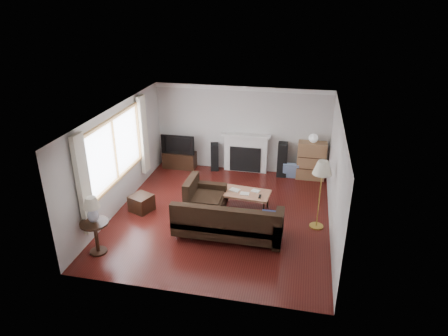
% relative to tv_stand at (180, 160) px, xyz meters
% --- Properties ---
extents(room, '(5.10, 5.60, 2.54)m').
position_rel_tv_stand_xyz_m(room, '(1.83, -2.50, 1.01)').
color(room, '#47130F').
rests_on(room, ground).
extents(window, '(0.12, 2.74, 1.54)m').
position_rel_tv_stand_xyz_m(window, '(-0.62, -2.70, 1.31)').
color(window, olive).
rests_on(window, room).
extents(curtain_near, '(0.10, 0.35, 2.10)m').
position_rel_tv_stand_xyz_m(curtain_near, '(-0.57, -4.22, 1.16)').
color(curtain_near, white).
rests_on(curtain_near, room).
extents(curtain_far, '(0.10, 0.35, 2.10)m').
position_rel_tv_stand_xyz_m(curtain_far, '(-0.57, -1.18, 1.16)').
color(curtain_far, white).
rests_on(curtain_far, room).
extents(fireplace, '(1.40, 0.26, 1.15)m').
position_rel_tv_stand_xyz_m(fireplace, '(1.98, 0.14, 0.33)').
color(fireplace, white).
rests_on(fireplace, room).
extents(tv_stand, '(0.96, 0.43, 0.48)m').
position_rel_tv_stand_xyz_m(tv_stand, '(0.00, 0.00, 0.00)').
color(tv_stand, black).
rests_on(tv_stand, ground).
extents(television, '(1.00, 0.13, 0.57)m').
position_rel_tv_stand_xyz_m(television, '(0.00, 0.00, 0.53)').
color(television, black).
rests_on(television, tv_stand).
extents(speaker_left, '(0.28, 0.32, 0.82)m').
position_rel_tv_stand_xyz_m(speaker_left, '(1.07, 0.05, 0.17)').
color(speaker_left, black).
rests_on(speaker_left, ground).
extents(speaker_right, '(0.29, 0.34, 0.99)m').
position_rel_tv_stand_xyz_m(speaker_right, '(3.05, 0.05, 0.25)').
color(speaker_right, black).
rests_on(speaker_right, ground).
extents(bookshelf, '(0.79, 0.37, 1.08)m').
position_rel_tv_stand_xyz_m(bookshelf, '(3.85, 0.03, 0.30)').
color(bookshelf, '#906643').
rests_on(bookshelf, ground).
extents(globe_lamp, '(0.25, 0.25, 0.25)m').
position_rel_tv_stand_xyz_m(globe_lamp, '(3.85, 0.03, 0.96)').
color(globe_lamp, white).
rests_on(globe_lamp, bookshelf).
extents(sectional_sofa, '(2.52, 1.84, 0.81)m').
position_rel_tv_stand_xyz_m(sectional_sofa, '(2.16, -3.32, 0.17)').
color(sectional_sofa, black).
rests_on(sectional_sofa, ground).
extents(coffee_table, '(1.23, 0.75, 0.46)m').
position_rel_tv_stand_xyz_m(coffee_table, '(2.33, -2.09, -0.01)').
color(coffee_table, '#A66E4F').
rests_on(coffee_table, ground).
extents(footstool, '(0.61, 0.61, 0.40)m').
position_rel_tv_stand_xyz_m(footstool, '(-0.11, -2.67, -0.04)').
color(footstool, black).
rests_on(footstool, ground).
extents(floor_lamp, '(0.52, 0.52, 1.62)m').
position_rel_tv_stand_xyz_m(floor_lamp, '(4.04, -2.55, 0.57)').
color(floor_lamp, gold).
rests_on(floor_lamp, ground).
extents(side_table, '(0.57, 0.57, 0.71)m').
position_rel_tv_stand_xyz_m(side_table, '(-0.32, -4.45, 0.11)').
color(side_table, black).
rests_on(side_table, ground).
extents(table_lamp, '(0.34, 0.34, 0.54)m').
position_rel_tv_stand_xyz_m(table_lamp, '(-0.32, -4.45, 0.74)').
color(table_lamp, silver).
rests_on(table_lamp, side_table).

